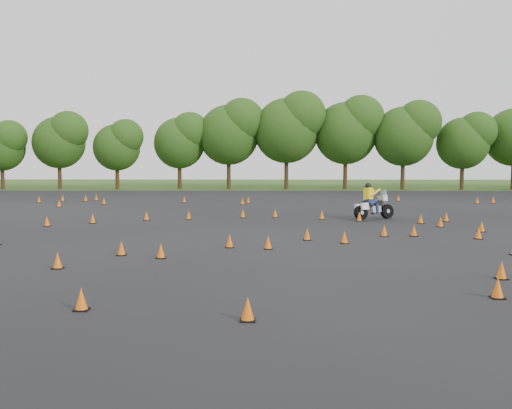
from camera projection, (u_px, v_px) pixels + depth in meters
The scene contains 5 objects.
ground at pixel (254, 246), 20.83m from camera, with size 140.00×140.00×0.00m, color #2D5119.
asphalt_pad at pixel (257, 226), 26.81m from camera, with size 62.00×62.00×0.00m, color black.
treeline at pixel (300, 144), 55.25m from camera, with size 87.07×32.43×10.96m.
traffic_cones at pixel (255, 222), 26.48m from camera, with size 36.60×33.15×0.45m.
rider_yellow at pixel (375, 201), 29.88m from camera, with size 2.51×0.77×1.94m, color yellow, non-canonical shape.
Camera 1 is at (0.35, -20.65, 3.14)m, focal length 40.00 mm.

